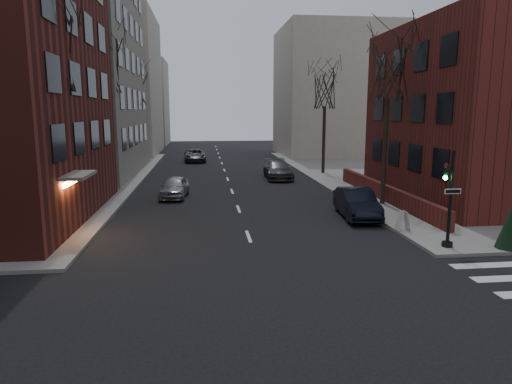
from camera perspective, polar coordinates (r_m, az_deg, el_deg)
building_left_tan at (r=45.57m, az=-27.39°, el=19.53°), size 18.00×18.00×28.00m
building_right_brick at (r=32.90m, az=27.94°, el=8.60°), size 12.00×14.00×11.00m
low_wall_right at (r=29.89m, az=15.70°, el=-0.00°), size 0.35×16.00×1.00m
building_distant_la at (r=64.63m, az=-18.65°, el=12.53°), size 14.00×16.00×18.00m
building_distant_ra at (r=60.69m, az=9.90°, el=12.14°), size 14.00×14.00×16.00m
building_distant_lb at (r=80.98m, az=-14.66°, el=10.72°), size 10.00×12.00×14.00m
traffic_signal at (r=20.23m, az=22.95°, el=-1.52°), size 0.76×0.44×4.00m
tree_left_a at (r=23.40m, az=-24.47°, el=16.02°), size 4.18×4.18×10.26m
tree_left_b at (r=35.03m, az=-18.41°, el=14.87°), size 4.40×4.40×10.80m
tree_left_c at (r=48.75m, az=-14.97°, el=12.52°), size 3.96×3.96×9.72m
tree_right_a at (r=28.44m, az=16.25°, el=14.41°), size 3.96×3.96×9.72m
tree_right_b at (r=41.68m, az=8.63°, el=12.59°), size 3.74×3.74×9.18m
streetlamp_near at (r=30.88m, az=-18.32°, el=6.88°), size 0.36×0.36×6.28m
streetlamp_far at (r=50.62m, az=-13.77°, el=8.17°), size 0.36×0.36×6.28m
parked_sedan at (r=25.24m, az=12.48°, el=-1.37°), size 2.02×4.87×1.57m
car_lane_silver at (r=30.85m, az=-10.16°, el=0.61°), size 2.02×4.23×1.40m
car_lane_gray at (r=38.87m, az=2.77°, el=2.81°), size 2.29×5.35×1.54m
car_lane_far at (r=52.40m, az=-7.65°, el=4.56°), size 2.57×5.20×1.42m
sandwich_board at (r=22.60m, az=17.90°, el=-3.41°), size 0.42×0.59×0.93m
evergreen_shrub at (r=21.32m, az=29.24°, el=-3.81°), size 1.15×1.15×1.80m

